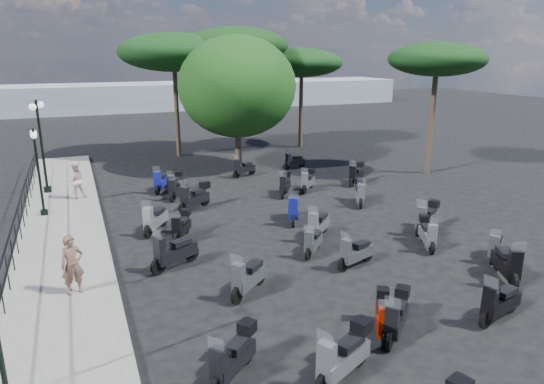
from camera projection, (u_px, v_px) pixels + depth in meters
name	position (u px, v px, depth m)	size (l,w,h in m)	color
ground	(263.00, 246.00, 16.90)	(120.00, 120.00, 0.00)	black
sidewalk	(62.00, 241.00, 17.16)	(3.00, 30.00, 0.15)	slate
railing	(17.00, 226.00, 16.28)	(0.04, 26.04, 1.10)	black
lamp_post_1	(38.00, 167.00, 19.15)	(0.30, 1.04, 3.53)	black
lamp_post_2	(41.00, 141.00, 22.24)	(0.57, 1.23, 4.31)	black
woman	(72.00, 265.00, 13.07)	(0.61, 0.40, 1.67)	brown
pedestrian_far	(76.00, 180.00, 21.71)	(0.81, 0.63, 1.67)	beige
scooter_0	(233.00, 358.00, 9.89)	(1.36, 1.24, 1.34)	black
scooter_1	(343.00, 356.00, 9.85)	(1.71, 1.01, 1.46)	black
scooter_2	(174.00, 253.00, 15.06)	(1.69, 1.02, 1.47)	black
scooter_3	(155.00, 220.00, 18.06)	(1.15, 1.55, 1.44)	black
scooter_4	(195.00, 197.00, 20.70)	(1.61, 1.12, 1.44)	black
scooter_5	(161.00, 182.00, 23.45)	(0.98, 1.58, 1.39)	black
scooter_7	(396.00, 317.00, 11.41)	(1.35, 1.24, 1.33)	black
scooter_8	(248.00, 278.00, 13.40)	(1.43, 1.24, 1.42)	black
scooter_9	(181.00, 227.00, 17.41)	(0.96, 1.43, 1.26)	black
scooter_10	(177.00, 189.00, 22.25)	(1.07, 1.38, 1.31)	black
scooter_11	(175.00, 183.00, 23.21)	(0.98, 1.35, 1.22)	black
scooter_12	(383.00, 317.00, 11.50)	(0.96, 1.37, 1.23)	black
scooter_13	(355.00, 253.00, 15.16)	(1.60, 0.76, 1.32)	black
scooter_14	(318.00, 226.00, 17.46)	(1.39, 1.28, 1.42)	black
scooter_15	(313.00, 242.00, 16.11)	(1.13, 1.14, 1.20)	black
scooter_16	(285.00, 185.00, 22.80)	(1.07, 1.48, 1.33)	black
scooter_17	(244.00, 169.00, 26.25)	(1.52, 0.82, 1.29)	black
scooter_19	(499.00, 303.00, 12.08)	(1.71, 0.71, 1.38)	black
scooter_20	(428.00, 234.00, 16.66)	(0.90, 1.52, 1.30)	black
scooter_21	(293.00, 210.00, 19.19)	(0.95, 1.73, 1.47)	black
scooter_22	(308.00, 181.00, 23.54)	(1.22, 1.28, 1.28)	black
scooter_23	(294.00, 162.00, 28.02)	(1.51, 0.60, 1.22)	black
scooter_25	(507.00, 264.00, 14.23)	(1.02, 1.69, 1.47)	black
scooter_26	(495.00, 247.00, 15.72)	(1.29, 0.97, 1.21)	black
scooter_27	(427.00, 218.00, 18.11)	(1.62, 1.06, 1.42)	black
scooter_28	(360.00, 193.00, 21.43)	(0.98, 1.58, 1.37)	black
scooter_29	(356.00, 174.00, 24.70)	(1.42, 1.22, 1.37)	black
broadleaf_tree	(237.00, 87.00, 26.96)	(6.62, 6.62, 7.48)	#38281E
pine_0	(236.00, 46.00, 30.76)	(6.70, 6.70, 8.11)	#38281E
pine_1	(302.00, 63.00, 33.09)	(5.62, 5.62, 6.83)	#38281E
pine_2	(174.00, 52.00, 29.82)	(6.78, 6.78, 7.72)	#38281E
pine_3	(437.00, 60.00, 25.39)	(5.11, 5.11, 7.06)	#38281E
distant_hills	(122.00, 97.00, 56.45)	(70.00, 8.00, 3.00)	gray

